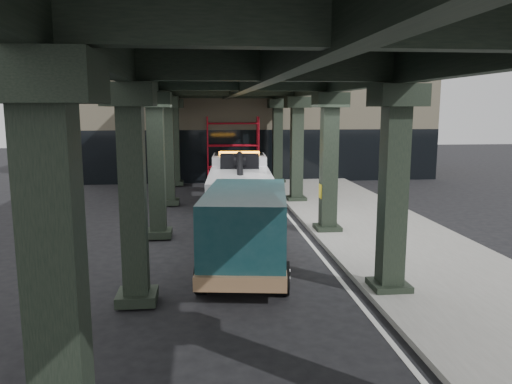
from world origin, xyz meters
TOP-DOWN VIEW (x-y plane):
  - ground at (0.00, 0.00)m, footprint 90.00×90.00m
  - sidewalk at (4.50, 2.00)m, footprint 5.00×40.00m
  - lane_stripe at (1.70, 2.00)m, footprint 0.12×38.00m
  - viaduct at (-0.40, 2.00)m, footprint 7.40×32.00m
  - building at (2.00, 20.00)m, footprint 22.00×10.00m
  - scaffolding at (0.00, 14.64)m, footprint 3.08×0.88m
  - tow_truck at (-0.33, 4.94)m, footprint 2.90×8.49m
  - towed_van at (-0.67, -1.84)m, footprint 2.98×5.94m

SIDE VIEW (x-z plane):
  - ground at x=0.00m, z-range 0.00..0.00m
  - lane_stripe at x=1.70m, z-range 0.00..0.01m
  - sidewalk at x=4.50m, z-range 0.00..0.15m
  - towed_van at x=-0.67m, z-range 0.09..2.39m
  - tow_truck at x=-0.33m, z-range -0.03..2.70m
  - scaffolding at x=0.00m, z-range 0.11..4.11m
  - building at x=2.00m, z-range 0.00..8.00m
  - viaduct at x=-0.40m, z-range 2.26..8.66m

